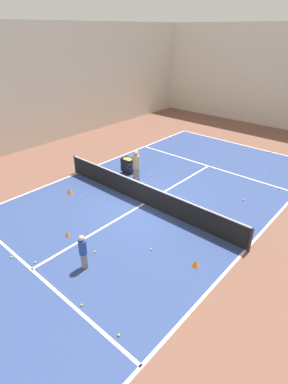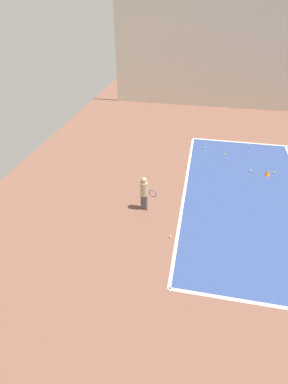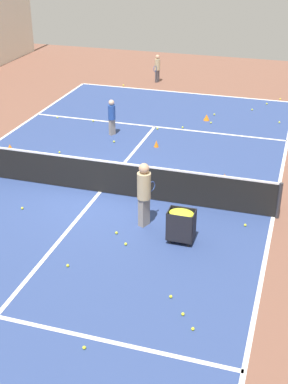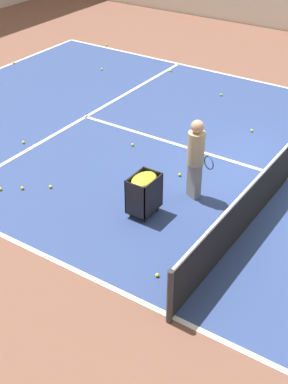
{
  "view_description": "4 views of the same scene",
  "coord_description": "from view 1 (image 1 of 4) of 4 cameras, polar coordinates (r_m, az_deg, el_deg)",
  "views": [
    {
      "loc": [
        7.74,
        -8.76,
        7.05
      ],
      "look_at": [
        0.0,
        0.0,
        0.61
      ],
      "focal_mm": 28.0,
      "sensor_mm": 36.0,
      "label": 1
    },
    {
      "loc": [
        10.02,
        -9.91,
        6.53
      ],
      "look_at": [
        1.61,
        -11.61,
        0.72
      ],
      "focal_mm": 28.0,
      "sensor_mm": 36.0,
      "label": 2
    },
    {
      "loc": [
        -5.26,
        12.7,
        7.05
      ],
      "look_at": [
        -1.76,
        1.39,
        0.95
      ],
      "focal_mm": 50.0,
      "sensor_mm": 36.0,
      "label": 3
    },
    {
      "loc": [
        -10.02,
        -2.87,
        6.16
      ],
      "look_at": [
        -2.85,
        1.89,
        0.51
      ],
      "focal_mm": 50.0,
      "sensor_mm": 36.0,
      "label": 4
    }
  ],
  "objects": [
    {
      "name": "ground_plane",
      "position": [
        13.66,
        0.0,
        -2.25
      ],
      "size": [
        35.59,
        35.59,
        0.0
      ],
      "primitive_type": "plane",
      "color": "brown"
    },
    {
      "name": "court_playing_area",
      "position": [
        13.66,
        0.0,
        -2.24
      ],
      "size": [
        9.8,
        20.55,
        0.0
      ],
      "color": "navy",
      "rests_on": "ground"
    },
    {
      "name": "line_baseline_far",
      "position": [
        21.73,
        18.45,
        8.43
      ],
      "size": [
        9.8,
        0.1,
        0.0
      ],
      "primitive_type": "cube",
      "color": "white",
      "rests_on": "ground"
    },
    {
      "name": "line_sideline_left",
      "position": [
        16.92,
        -12.56,
        3.51
      ],
      "size": [
        0.1,
        20.55,
        0.0
      ],
      "primitive_type": "cube",
      "color": "white",
      "rests_on": "ground"
    },
    {
      "name": "line_sideline_right",
      "position": [
        11.6,
        18.79,
        -10.41
      ],
      "size": [
        0.1,
        20.55,
        0.0
      ],
      "primitive_type": "cube",
      "color": "white",
      "rests_on": "ground"
    },
    {
      "name": "line_service_near",
      "position": [
        10.92,
        -20.64,
        -13.64
      ],
      "size": [
        9.8,
        0.1,
        0.0
      ],
      "primitive_type": "cube",
      "color": "white",
      "rests_on": "ground"
    },
    {
      "name": "line_service_far",
      "position": [
        17.82,
        12.17,
        4.87
      ],
      "size": [
        9.8,
        0.1,
        0.0
      ],
      "primitive_type": "cube",
      "color": "white",
      "rests_on": "ground"
    },
    {
      "name": "line_centre_service",
      "position": [
        13.65,
        0.0,
        -2.23
      ],
      "size": [
        0.1,
        11.3,
        0.0
      ],
      "primitive_type": "cube",
      "color": "white",
      "rests_on": "ground"
    },
    {
      "name": "hall_enclosure_left",
      "position": [
        20.51,
        -23.69,
        17.25
      ],
      "size": [
        0.15,
        31.89,
        7.45
      ],
      "color": "silver",
      "rests_on": "ground"
    },
    {
      "name": "hall_enclosure_far",
      "position": [
        26.04,
        25.26,
        18.98
      ],
      "size": [
        20.84,
        0.15,
        7.45
      ],
      "color": "silver",
      "rests_on": "ground"
    },
    {
      "name": "tennis_net",
      "position": [
        13.39,
        0.0,
        -0.31
      ],
      "size": [
        10.1,
        0.1,
        1.02
      ],
      "color": "#2D2D33",
      "rests_on": "ground"
    },
    {
      "name": "coach_at_net",
      "position": [
        15.16,
        -1.53,
        5.28
      ],
      "size": [
        0.45,
        0.71,
        1.73
      ],
      "rotation": [
        0.0,
        0.0,
        -1.97
      ],
      "color": "gray",
      "rests_on": "ground"
    },
    {
      "name": "child_midcourt",
      "position": [
        10.04,
        -11.57,
        -10.7
      ],
      "size": [
        0.36,
        0.36,
        1.31
      ],
      "rotation": [
        0.0,
        0.0,
        1.0
      ],
      "color": "gray",
      "rests_on": "ground"
    },
    {
      "name": "ball_cart",
      "position": [
        16.34,
        -3.11,
        5.59
      ],
      "size": [
        0.65,
        0.46,
        0.87
      ],
      "color": "black",
      "rests_on": "ground"
    },
    {
      "name": "training_cone_0",
      "position": [
        10.44,
        9.84,
        -13.2
      ],
      "size": [
        0.25,
        0.25,
        0.26
      ],
      "primitive_type": "cone",
      "color": "orange",
      "rests_on": "ground"
    },
    {
      "name": "training_cone_1",
      "position": [
        14.85,
        -13.96,
        0.24
      ],
      "size": [
        0.25,
        0.25,
        0.3
      ],
      "primitive_type": "cone",
      "color": "orange",
      "rests_on": "ground"
    },
    {
      "name": "training_cone_2",
      "position": [
        11.95,
        -14.38,
        -7.67
      ],
      "size": [
        0.17,
        0.17,
        0.23
      ],
      "primitive_type": "cone",
      "color": "orange",
      "rests_on": "ground"
    },
    {
      "name": "tennis_ball_0",
      "position": [
        15.69,
        1.52,
        2.27
      ],
      "size": [
        0.07,
        0.07,
        0.07
      ],
      "primitive_type": "sphere",
      "color": "yellow",
      "rests_on": "ground"
    },
    {
      "name": "tennis_ball_2",
      "position": [
        21.06,
        22.99,
        7.06
      ],
      "size": [
        0.07,
        0.07,
        0.07
      ],
      "primitive_type": "sphere",
      "color": "yellow",
      "rests_on": "ground"
    },
    {
      "name": "tennis_ball_3",
      "position": [
        10.99,
        1.41,
        -10.83
      ],
      "size": [
        0.07,
        0.07,
        0.07
      ],
      "primitive_type": "sphere",
      "color": "yellow",
      "rests_on": "ground"
    },
    {
      "name": "tennis_ball_4",
      "position": [
        19.02,
        7.39,
        6.95
      ],
      "size": [
        0.07,
        0.07,
        0.07
      ],
      "primitive_type": "sphere",
      "color": "yellow",
      "rests_on": "ground"
    },
    {
      "name": "tennis_ball_5",
      "position": [
        22.01,
        3.76,
        10.2
      ],
      "size": [
        0.07,
        0.07,
        0.07
      ],
      "primitive_type": "sphere",
      "color": "yellow",
      "rests_on": "ground"
    },
    {
      "name": "tennis_ball_6",
      "position": [
        16.81,
        -9.39,
        3.77
      ],
      "size": [
        0.07,
        0.07,
        0.07
      ],
      "primitive_type": "sphere",
      "color": "yellow",
      "rests_on": "ground"
    },
    {
      "name": "tennis_ball_8",
      "position": [
        11.63,
        -23.95,
        -11.25
      ],
      "size": [
        0.07,
        0.07,
        0.07
      ],
      "primitive_type": "sphere",
      "color": "yellow",
      "rests_on": "ground"
    },
    {
      "name": "tennis_ball_9",
      "position": [
        19.22,
        1.11,
        7.43
      ],
      "size": [
        0.07,
        0.07,
        0.07
      ],
      "primitive_type": "sphere",
      "color": "yellow",
      "rests_on": "ground"
    },
    {
      "name": "tennis_ball_11",
      "position": [
        16.57,
        6.74,
        3.58
      ],
      "size": [
        0.07,
        0.07,
        0.07
      ],
      "primitive_type": "sphere",
      "color": "yellow",
      "rests_on": "ground"
    },
    {
      "name": "tennis_ball_15",
      "position": [
        8.65,
        -4.81,
        -25.52
      ],
      "size": [
        0.07,
        0.07,
        0.07
      ],
      "primitive_type": "sphere",
      "color": "yellow",
      "rests_on": "ground"
    },
    {
      "name": "tennis_ball_16",
      "position": [
        20.77,
        18.35,
        7.61
      ],
      "size": [
        0.07,
        0.07,
        0.07
      ],
      "primitive_type": "sphere",
      "color": "yellow",
      "rests_on": "ground"
    },
    {
      "name": "tennis_ball_17",
      "position": [
        18.79,
        1.05,
        6.92
      ],
      "size": [
        0.07,
        0.07,
        0.07
      ],
      "primitive_type": "sphere",
      "color": "yellow",
      "rests_on": "ground"
    },
    {
      "name": "tennis_ball_18",
      "position": [
        18.26,
        23.22,
        3.81
      ],
      "size": [
        0.07,
        0.07,
        0.07
      ],
      "primitive_type": "sphere",
      "color": "yellow",
      "rests_on": "ground"
    },
    {
      "name": "tennis_ball_19",
      "position": [
        16.2,
        1.42,
        3.17
      ],
      "size": [
        0.07,
        0.07,
        0.07
      ],
      "primitive_type": "sphere",
      "color": "yellow",
      "rests_on": "ground"
    },
    {
      "name": "tennis_ball_20",
      "position": [
        14.63,
        18.41,
        -1.44
      ],
      "size": [
        0.07,
        0.07,
        0.07
      ],
      "primitive_type": "sphere",
      "color": "yellow",
      "rests_on": "ground"
    },
    {
      "name": "tennis_ball_21",
      "position": [
        16.3,
        24.41,
        0.58
      ],
      "size": [
        0.07,
        0.07,
        0.07
      ],
      "primitive_type": "sphere",
      "color": "yellow",
      "rests_on": "ground"
    },
    {
      "name": "tennis_ball_23",
      "position": [
        11.1,
        -20.02,
        -12.48
      ],
      "size": [
        0.07,
        0.07,
        0.07
      ],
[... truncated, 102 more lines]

